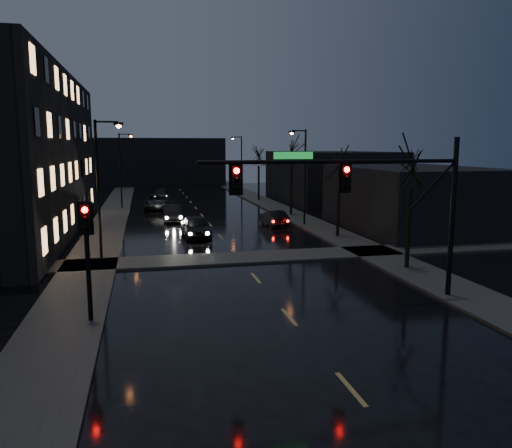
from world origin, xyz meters
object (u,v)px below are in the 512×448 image
oncoming_car_d (161,195)px  oncoming_car_c (157,202)px  oncoming_car_a (196,227)px  oncoming_car_b (172,213)px  lead_car (274,218)px

oncoming_car_d → oncoming_car_c: bearing=-89.0°
oncoming_car_a → oncoming_car_b: size_ratio=1.06×
oncoming_car_d → oncoming_car_b: bearing=-83.8°
lead_car → oncoming_car_a: bearing=24.9°
oncoming_car_b → lead_car: oncoming_car_b is taller
oncoming_car_c → oncoming_car_d: size_ratio=1.26×
oncoming_car_c → lead_car: size_ratio=1.42×
oncoming_car_a → oncoming_car_b: (-1.24, 8.38, -0.07)m
oncoming_car_c → oncoming_car_d: (0.64, 9.23, -0.14)m
oncoming_car_b → oncoming_car_d: bearing=92.6°
oncoming_car_b → oncoming_car_c: bearing=97.7°
oncoming_car_c → lead_car: oncoming_car_c is taller
oncoming_car_b → oncoming_car_a: bearing=-80.2°
oncoming_car_a → oncoming_car_b: oncoming_car_a is taller
lead_car → oncoming_car_b: bearing=-33.1°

